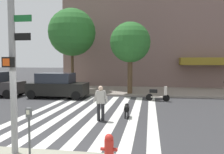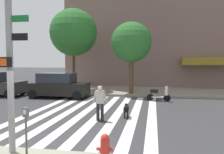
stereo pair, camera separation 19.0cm
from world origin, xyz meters
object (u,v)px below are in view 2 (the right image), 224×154
at_px(street_tree_middle, 131,43).
at_px(pedestrian_dog_walker, 100,101).
at_px(parking_meter_curbside, 26,125).
at_px(traffic_light_pole, 8,34).
at_px(parked_car_behind_first, 59,86).
at_px(dog_on_leash, 126,109).
at_px(fire_hydrant, 105,149).
at_px(street_tree_nearest, 73,32).
at_px(parked_scooter, 159,94).

distance_m(street_tree_middle, pedestrian_dog_walker, 9.09).
distance_m(parking_meter_curbside, pedestrian_dog_walker, 4.81).
bearing_deg(traffic_light_pole, parking_meter_curbside, -14.98).
xyz_separation_m(parked_car_behind_first, dog_on_leash, (5.77, -5.37, -0.48)).
bearing_deg(fire_hydrant, dog_on_leash, 90.96).
distance_m(fire_hydrant, street_tree_middle, 13.72).
relative_size(parking_meter_curbside, street_tree_middle, 0.24).
relative_size(fire_hydrant, street_tree_nearest, 0.10).
xyz_separation_m(pedestrian_dog_walker, dog_on_leash, (1.13, 0.84, -0.48)).
height_order(parked_scooter, street_tree_middle, street_tree_middle).
relative_size(street_tree_middle, dog_on_leash, 6.02).
xyz_separation_m(fire_hydrant, parked_car_behind_first, (-5.87, 10.95, 0.40)).
distance_m(parked_scooter, street_tree_nearest, 9.71).
distance_m(fire_hydrant, parking_meter_curbside, 2.28).
xyz_separation_m(street_tree_middle, pedestrian_dog_walker, (-0.64, -8.44, -3.32)).
height_order(traffic_light_pole, dog_on_leash, traffic_light_pole).
bearing_deg(street_tree_nearest, fire_hydrant, -67.95).
bearing_deg(parked_scooter, street_tree_nearest, 152.48).
bearing_deg(parking_meter_curbside, dog_on_leash, 69.02).
height_order(fire_hydrant, pedestrian_dog_walker, pedestrian_dog_walker).
xyz_separation_m(traffic_light_pole, street_tree_middle, (2.20, 13.00, 0.73)).
bearing_deg(parking_meter_curbside, pedestrian_dog_walker, 78.03).
distance_m(pedestrian_dog_walker, dog_on_leash, 1.49).
bearing_deg(street_tree_nearest, street_tree_middle, -14.46).
distance_m(traffic_light_pole, pedestrian_dog_walker, 5.47).
bearing_deg(traffic_light_pole, dog_on_leash, 63.56).
relative_size(parked_scooter, dog_on_leash, 1.71).
distance_m(parked_scooter, dog_on_leash, 5.35).
height_order(parked_car_behind_first, street_tree_nearest, street_tree_nearest).
height_order(parked_car_behind_first, dog_on_leash, parked_car_behind_first).
xyz_separation_m(parked_car_behind_first, parked_scooter, (7.44, -0.28, -0.44)).
height_order(fire_hydrant, dog_on_leash, fire_hydrant).
xyz_separation_m(parking_meter_curbside, street_tree_nearest, (-3.68, 14.52, 4.29)).
relative_size(traffic_light_pole, parking_meter_curbside, 4.26).
relative_size(street_tree_nearest, street_tree_middle, 1.27).
bearing_deg(parked_car_behind_first, street_tree_nearest, 90.51).
relative_size(fire_hydrant, parked_car_behind_first, 0.17).
distance_m(traffic_light_pole, parked_scooter, 11.75).
height_order(traffic_light_pole, parked_scooter, traffic_light_pole).
relative_size(street_tree_nearest, pedestrian_dog_walker, 4.44).
height_order(pedestrian_dog_walker, dog_on_leash, pedestrian_dog_walker).
xyz_separation_m(traffic_light_pole, parking_meter_curbside, (0.56, -0.15, -2.49)).
bearing_deg(street_tree_middle, pedestrian_dog_walker, -94.33).
distance_m(street_tree_nearest, pedestrian_dog_walker, 11.72).
height_order(parking_meter_curbside, street_tree_middle, street_tree_middle).
bearing_deg(pedestrian_dog_walker, dog_on_leash, 36.61).
bearing_deg(dog_on_leash, parked_car_behind_first, 137.08).
relative_size(parking_meter_curbside, dog_on_leash, 1.42).
height_order(traffic_light_pole, fire_hydrant, traffic_light_pole).
height_order(street_tree_middle, dog_on_leash, street_tree_middle).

